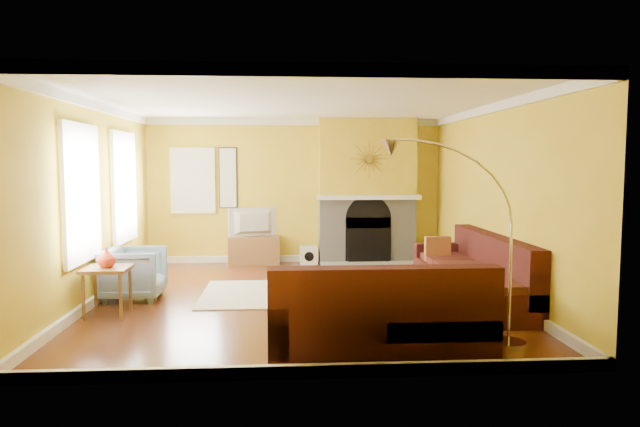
{
  "coord_description": "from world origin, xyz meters",
  "views": [
    {
      "loc": [
        -0.22,
        -7.79,
        1.86
      ],
      "look_at": [
        0.31,
        0.4,
        1.15
      ],
      "focal_mm": 32.0,
      "sensor_mm": 36.0,
      "label": 1
    }
  ],
  "objects": [
    {
      "name": "hearth",
      "position": [
        1.35,
        2.25,
        0.03
      ],
      "size": [
        1.8,
        0.7,
        0.06
      ],
      "primitive_type": "cube",
      "color": "#9E9A96",
      "rests_on": "floor"
    },
    {
      "name": "coffee_table",
      "position": [
        0.8,
        -0.02,
        0.18
      ],
      "size": [
        0.91,
        0.91,
        0.36
      ],
      "primitive_type": null,
      "color": "white",
      "rests_on": "floor"
    },
    {
      "name": "subwoofer",
      "position": [
        0.25,
        2.73,
        0.16
      ],
      "size": [
        0.33,
        0.33,
        0.33
      ],
      "primitive_type": "cube",
      "color": "white",
      "rests_on": "floor"
    },
    {
      "name": "wall_art",
      "position": [
        -1.25,
        2.97,
        1.6
      ],
      "size": [
        0.34,
        0.04,
        1.14
      ],
      "primitive_type": "cube",
      "color": "white",
      "rests_on": "wall_back"
    },
    {
      "name": "rug",
      "position": [
        -0.18,
        0.28,
        0.01
      ],
      "size": [
        2.4,
        1.8,
        0.02
      ],
      "primitive_type": "cube",
      "color": "beige",
      "rests_on": "floor"
    },
    {
      "name": "window_back",
      "position": [
        -1.9,
        2.96,
        1.55
      ],
      "size": [
        0.82,
        0.06,
        1.22
      ],
      "primitive_type": "cube",
      "color": "white",
      "rests_on": "wall_back"
    },
    {
      "name": "tv",
      "position": [
        -0.76,
        2.77,
        0.78
      ],
      "size": [
        0.91,
        0.43,
        0.53
      ],
      "primitive_type": "imported",
      "rotation": [
        0.0,
        0.0,
        3.49
      ],
      "color": "black",
      "rests_on": "media_console"
    },
    {
      "name": "media_console",
      "position": [
        -0.76,
        2.77,
        0.26
      ],
      "size": [
        0.94,
        0.42,
        0.52
      ],
      "primitive_type": "cube",
      "color": "brown",
      "rests_on": "floor"
    },
    {
      "name": "wall_left",
      "position": [
        -2.76,
        0.0,
        1.35
      ],
      "size": [
        0.02,
        6.0,
        2.7
      ],
      "primitive_type": "cube",
      "color": "gold",
      "rests_on": "ground"
    },
    {
      "name": "sunburst",
      "position": [
        1.35,
        2.57,
        1.95
      ],
      "size": [
        0.7,
        0.04,
        0.7
      ],
      "primitive_type": null,
      "color": "olive",
      "rests_on": "fireplace"
    },
    {
      "name": "ceiling",
      "position": [
        0.0,
        0.0,
        2.71
      ],
      "size": [
        5.5,
        6.0,
        0.02
      ],
      "primitive_type": "cube",
      "color": "white",
      "rests_on": "ground"
    },
    {
      "name": "armchair",
      "position": [
        -2.27,
        0.09,
        0.36
      ],
      "size": [
        0.79,
        0.76,
        0.72
      ],
      "primitive_type": "imported",
      "rotation": [
        0.0,
        0.0,
        1.57
      ],
      "color": "gray",
      "rests_on": "floor"
    },
    {
      "name": "vase",
      "position": [
        -2.39,
        -0.74,
        0.72
      ],
      "size": [
        0.23,
        0.23,
        0.24
      ],
      "primitive_type": "imported",
      "color": "red",
      "rests_on": "side_table"
    },
    {
      "name": "wall_front",
      "position": [
        0.0,
        -3.01,
        1.35
      ],
      "size": [
        5.5,
        0.02,
        2.7
      ],
      "primitive_type": "cube",
      "color": "gold",
      "rests_on": "ground"
    },
    {
      "name": "crown_molding",
      "position": [
        0.0,
        0.0,
        2.64
      ],
      "size": [
        5.5,
        6.0,
        0.12
      ],
      "primitive_type": null,
      "color": "white",
      "rests_on": "ceiling"
    },
    {
      "name": "wall_right",
      "position": [
        2.76,
        0.0,
        1.35
      ],
      "size": [
        0.02,
        6.0,
        2.7
      ],
      "primitive_type": "cube",
      "color": "gold",
      "rests_on": "ground"
    },
    {
      "name": "arc_lamp",
      "position": [
        1.5,
        -2.25,
        1.05
      ],
      "size": [
        1.33,
        0.36,
        2.09
      ],
      "primitive_type": null,
      "color": "silver",
      "rests_on": "floor"
    },
    {
      "name": "window_left_far",
      "position": [
        -2.72,
        -0.6,
        1.5
      ],
      "size": [
        0.06,
        1.22,
        1.72
      ],
      "primitive_type": "cube",
      "color": "white",
      "rests_on": "wall_left"
    },
    {
      "name": "fireplace",
      "position": [
        1.35,
        2.8,
        1.35
      ],
      "size": [
        1.8,
        0.4,
        2.7
      ],
      "primitive_type": null,
      "color": "#9E9A96",
      "rests_on": "floor"
    },
    {
      "name": "side_table",
      "position": [
        -2.39,
        -0.74,
        0.3
      ],
      "size": [
        0.54,
        0.54,
        0.6
      ],
      "primitive_type": null,
      "color": "brown",
      "rests_on": "floor"
    },
    {
      "name": "wall_back",
      "position": [
        0.0,
        3.01,
        1.35
      ],
      "size": [
        5.5,
        0.02,
        2.7
      ],
      "primitive_type": "cube",
      "color": "gold",
      "rests_on": "ground"
    },
    {
      "name": "floor",
      "position": [
        0.0,
        0.0,
        -0.01
      ],
      "size": [
        5.5,
        6.0,
        0.02
      ],
      "primitive_type": "cube",
      "color": "brown",
      "rests_on": "ground"
    },
    {
      "name": "baseboard",
      "position": [
        0.0,
        0.0,
        0.06
      ],
      "size": [
        5.5,
        6.0,
        0.12
      ],
      "primitive_type": null,
      "color": "white",
      "rests_on": "floor"
    },
    {
      "name": "window_left_near",
      "position": [
        -2.72,
        1.3,
        1.5
      ],
      "size": [
        0.06,
        1.22,
        1.72
      ],
      "primitive_type": "cube",
      "color": "white",
      "rests_on": "wall_left"
    },
    {
      "name": "mantel",
      "position": [
        1.35,
        2.56,
        1.25
      ],
      "size": [
        1.92,
        0.22,
        0.08
      ],
      "primitive_type": "cube",
      "color": "white",
      "rests_on": "fireplace"
    },
    {
      "name": "book",
      "position": [
        0.66,
        0.07,
        0.37
      ],
      "size": [
        0.26,
        0.31,
        0.03
      ],
      "primitive_type": "imported",
      "rotation": [
        0.0,
        0.0,
        0.26
      ],
      "color": "white",
      "rests_on": "coffee_table"
    },
    {
      "name": "sectional_sofa",
      "position": [
        1.19,
        -0.81,
        0.45
      ],
      "size": [
        3.12,
        3.78,
        0.9
      ],
      "primitive_type": null,
      "color": "#421615",
      "rests_on": "floor"
    }
  ]
}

